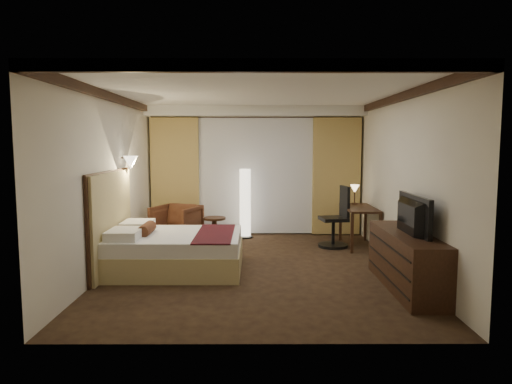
{
  "coord_description": "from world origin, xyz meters",
  "views": [
    {
      "loc": [
        -0.02,
        -6.98,
        1.93
      ],
      "look_at": [
        0.0,
        0.4,
        1.15
      ],
      "focal_mm": 32.0,
      "sensor_mm": 36.0,
      "label": 1
    }
  ],
  "objects_px": {
    "floor_lamp": "(245,203)",
    "desk": "(359,227)",
    "dresser": "(406,261)",
    "armchair": "(176,222)",
    "bed": "(177,252)",
    "television": "(406,208)",
    "office_chair": "(333,217)",
    "side_table": "(214,230)"
  },
  "relations": [
    {
      "from": "floor_lamp",
      "to": "office_chair",
      "type": "height_order",
      "value": "floor_lamp"
    },
    {
      "from": "armchair",
      "to": "office_chair",
      "type": "distance_m",
      "value": 3.04
    },
    {
      "from": "floor_lamp",
      "to": "desk",
      "type": "bearing_deg",
      "value": -20.43
    },
    {
      "from": "side_table",
      "to": "television",
      "type": "distance_m",
      "value": 4.12
    },
    {
      "from": "armchair",
      "to": "side_table",
      "type": "distance_m",
      "value": 0.76
    },
    {
      "from": "desk",
      "to": "television",
      "type": "bearing_deg",
      "value": -89.55
    },
    {
      "from": "bed",
      "to": "television",
      "type": "height_order",
      "value": "television"
    },
    {
      "from": "dresser",
      "to": "desk",
      "type": "bearing_deg",
      "value": 91.13
    },
    {
      "from": "desk",
      "to": "dresser",
      "type": "relative_size",
      "value": 0.61
    },
    {
      "from": "armchair",
      "to": "dresser",
      "type": "height_order",
      "value": "armchair"
    },
    {
      "from": "bed",
      "to": "office_chair",
      "type": "distance_m",
      "value": 3.11
    },
    {
      "from": "desk",
      "to": "armchair",
      "type": "bearing_deg",
      "value": 174.59
    },
    {
      "from": "floor_lamp",
      "to": "dresser",
      "type": "xyz_separation_m",
      "value": [
        2.22,
        -3.34,
        -0.34
      ]
    },
    {
      "from": "desk",
      "to": "dresser",
      "type": "bearing_deg",
      "value": -88.87
    },
    {
      "from": "side_table",
      "to": "desk",
      "type": "height_order",
      "value": "desk"
    },
    {
      "from": "floor_lamp",
      "to": "desk",
      "type": "xyz_separation_m",
      "value": [
        2.17,
        -0.81,
        -0.34
      ]
    },
    {
      "from": "armchair",
      "to": "floor_lamp",
      "type": "relative_size",
      "value": 0.57
    },
    {
      "from": "desk",
      "to": "office_chair",
      "type": "distance_m",
      "value": 0.54
    },
    {
      "from": "floor_lamp",
      "to": "television",
      "type": "bearing_deg",
      "value": -56.76
    },
    {
      "from": "armchair",
      "to": "bed",
      "type": "bearing_deg",
      "value": -58.29
    },
    {
      "from": "side_table",
      "to": "desk",
      "type": "relative_size",
      "value": 0.41
    },
    {
      "from": "armchair",
      "to": "television",
      "type": "xyz_separation_m",
      "value": [
        3.53,
        -2.86,
        0.68
      ]
    },
    {
      "from": "armchair",
      "to": "desk",
      "type": "height_order",
      "value": "armchair"
    },
    {
      "from": "office_chair",
      "to": "television",
      "type": "distance_m",
      "value": 2.59
    },
    {
      "from": "bed",
      "to": "floor_lamp",
      "type": "distance_m",
      "value": 2.67
    },
    {
      "from": "television",
      "to": "bed",
      "type": "bearing_deg",
      "value": 74.58
    },
    {
      "from": "armchair",
      "to": "office_chair",
      "type": "xyz_separation_m",
      "value": [
        3.01,
        -0.38,
        0.17
      ]
    },
    {
      "from": "floor_lamp",
      "to": "office_chair",
      "type": "relative_size",
      "value": 1.25
    },
    {
      "from": "bed",
      "to": "television",
      "type": "distance_m",
      "value": 3.4
    },
    {
      "from": "armchair",
      "to": "side_table",
      "type": "xyz_separation_m",
      "value": [
        0.74,
        0.05,
        -0.16
      ]
    },
    {
      "from": "office_chair",
      "to": "floor_lamp",
      "type": "bearing_deg",
      "value": 144.03
    },
    {
      "from": "bed",
      "to": "armchair",
      "type": "xyz_separation_m",
      "value": [
        -0.34,
        1.96,
        0.12
      ]
    },
    {
      "from": "bed",
      "to": "office_chair",
      "type": "bearing_deg",
      "value": 30.68
    },
    {
      "from": "side_table",
      "to": "television",
      "type": "height_order",
      "value": "television"
    },
    {
      "from": "floor_lamp",
      "to": "office_chair",
      "type": "xyz_separation_m",
      "value": [
        1.67,
        -0.86,
        -0.14
      ]
    },
    {
      "from": "floor_lamp",
      "to": "desk",
      "type": "relative_size",
      "value": 1.21
    },
    {
      "from": "side_table",
      "to": "bed",
      "type": "bearing_deg",
      "value": -101.1
    },
    {
      "from": "armchair",
      "to": "dresser",
      "type": "xyz_separation_m",
      "value": [
        3.56,
        -2.86,
        -0.03
      ]
    },
    {
      "from": "armchair",
      "to": "desk",
      "type": "bearing_deg",
      "value": 16.34
    },
    {
      "from": "bed",
      "to": "desk",
      "type": "distance_m",
      "value": 3.56
    },
    {
      "from": "bed",
      "to": "office_chair",
      "type": "relative_size",
      "value": 1.7
    },
    {
      "from": "side_table",
      "to": "television",
      "type": "relative_size",
      "value": 0.43
    }
  ]
}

